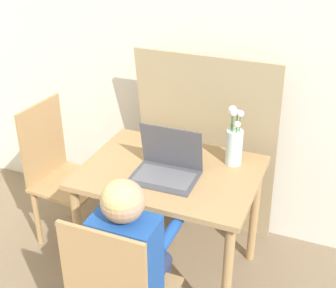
% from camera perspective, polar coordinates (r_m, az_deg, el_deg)
% --- Properties ---
extents(wall_back, '(6.40, 0.05, 2.50)m').
position_cam_1_polar(wall_back, '(2.81, 10.45, 11.25)').
color(wall_back, white).
rests_on(wall_back, ground_plane).
extents(dining_table, '(0.95, 0.71, 0.73)m').
position_cam_1_polar(dining_table, '(2.59, 0.30, -5.23)').
color(dining_table, tan).
rests_on(dining_table, ground_plane).
extents(chair_spare, '(0.43, 0.43, 0.93)m').
position_cam_1_polar(chair_spare, '(3.07, -12.92, -3.55)').
color(chair_spare, tan).
rests_on(chair_spare, ground_plane).
extents(person_seated, '(0.30, 0.42, 1.05)m').
position_cam_1_polar(person_seated, '(2.13, -4.58, -12.72)').
color(person_seated, '#1E4C9E').
rests_on(person_seated, ground_plane).
extents(laptop, '(0.35, 0.26, 0.26)m').
position_cam_1_polar(laptop, '(2.46, -0.08, -2.56)').
color(laptop, '#4C4C51').
rests_on(laptop, dining_table).
extents(flower_vase, '(0.09, 0.09, 0.34)m').
position_cam_1_polar(flower_vase, '(2.56, 8.09, 0.23)').
color(flower_vase, silver).
rests_on(flower_vase, dining_table).
extents(water_bottle, '(0.07, 0.07, 0.19)m').
position_cam_1_polar(water_bottle, '(2.56, 1.92, -0.51)').
color(water_bottle, silver).
rests_on(water_bottle, dining_table).
extents(cardboard_panel, '(0.88, 0.19, 1.26)m').
position_cam_1_polar(cardboard_panel, '(2.96, 4.68, -0.51)').
color(cardboard_panel, tan).
rests_on(cardboard_panel, ground_plane).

